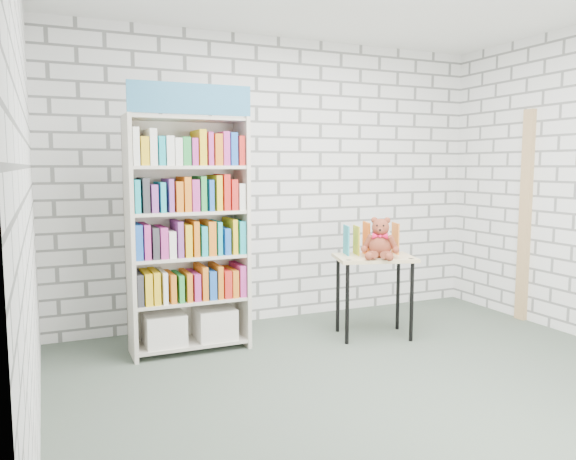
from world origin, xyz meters
name	(u,v)px	position (x,y,z in m)	size (l,w,h in m)	color
ground	(388,386)	(0.00, 0.00, 0.00)	(4.50, 4.50, 0.00)	#434F43
room_shell	(394,131)	(0.00, 0.00, 1.78)	(4.52, 4.02, 2.81)	silver
bookshelf	(188,233)	(-1.09, 1.36, 1.00)	(0.97, 0.38, 2.19)	beige
display_table	(374,267)	(0.54, 1.06, 0.64)	(0.79, 0.65, 0.74)	#D6BE80
table_books	(371,239)	(0.57, 1.16, 0.88)	(0.52, 0.34, 0.29)	teal
teddy_bear	(380,242)	(0.53, 0.95, 0.89)	(0.35, 0.34, 0.36)	brown
door_trim	(525,216)	(2.23, 0.95, 1.05)	(0.05, 0.12, 2.10)	tan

